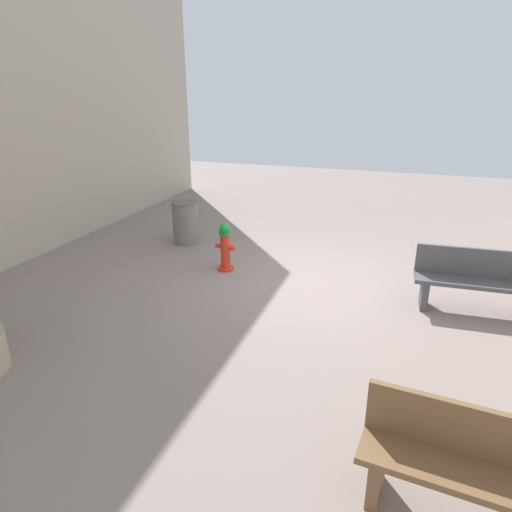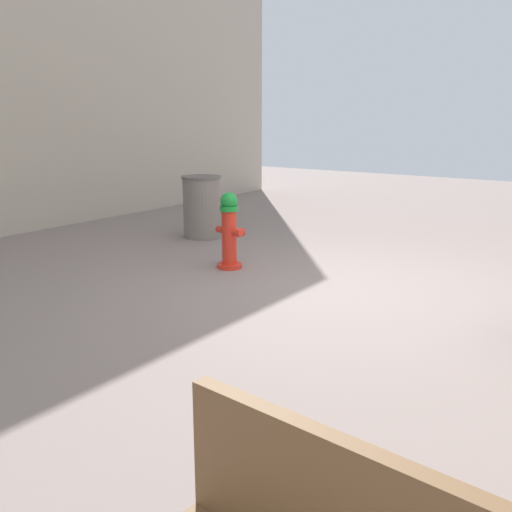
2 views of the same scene
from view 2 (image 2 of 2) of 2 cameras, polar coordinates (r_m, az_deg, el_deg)
ground_plane at (r=5.92m, az=8.47°, el=-3.58°), size 23.40×23.40×0.00m
fire_hydrant at (r=6.68m, az=-2.67°, el=2.57°), size 0.40×0.37×0.90m
trash_bin at (r=8.44m, az=-5.44°, el=4.93°), size 0.57×0.57×0.91m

